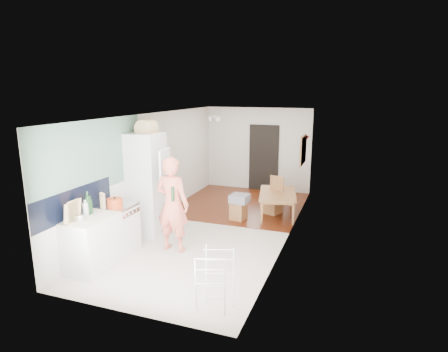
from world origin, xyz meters
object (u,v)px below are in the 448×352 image
Objects in this scene: person at (172,196)px; stool at (238,211)px; dining_table at (279,206)px; drying_rack at (215,281)px; dining_chair at (272,196)px.

person is 2.31m from stool.
dining_table is 4.33m from drying_rack.
person is 2.52× the size of drying_rack.
dining_table is at bearing 70.78° from drying_rack.
drying_rack reaches higher than stool.
drying_rack is (-0.00, -4.33, 0.19)m from dining_table.
dining_chair is at bearing 73.01° from drying_rack.
dining_table is at bearing 39.49° from stool.
person is 3.13m from dining_chair.
dining_table is at bearing -116.08° from person.
person reaches higher than drying_rack.
person is 2.28m from drying_rack.
drying_rack is at bearing 168.10° from dining_table.
dining_table is 0.29m from dining_chair.
dining_chair reaches higher than dining_table.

